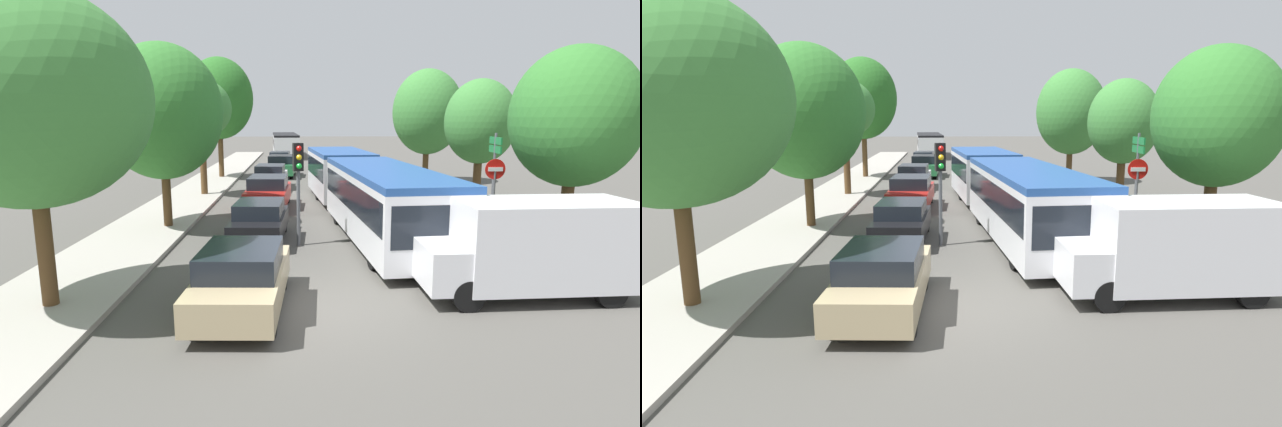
% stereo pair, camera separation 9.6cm
% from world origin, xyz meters
% --- Properties ---
extents(ground_plane, '(200.00, 200.00, 0.00)m').
position_xyz_m(ground_plane, '(0.00, 0.00, 0.00)').
color(ground_plane, '#4F4C47').
extents(kerb_strip_left, '(3.20, 54.12, 0.14)m').
position_xyz_m(kerb_strip_left, '(-6.22, 22.06, 0.07)').
color(kerb_strip_left, '#9E998E').
rests_on(kerb_strip_left, ground).
extents(articulated_bus, '(4.08, 17.26, 2.54)m').
position_xyz_m(articulated_bus, '(2.13, 9.84, 1.47)').
color(articulated_bus, silver).
rests_on(articulated_bus, ground).
extents(city_bus_rear, '(3.18, 11.42, 2.43)m').
position_xyz_m(city_bus_rear, '(-1.89, 44.13, 1.41)').
color(city_bus_rear, silver).
rests_on(city_bus_rear, ground).
extents(queued_car_tan, '(2.00, 4.30, 1.47)m').
position_xyz_m(queued_car_tan, '(-1.73, 0.10, 0.74)').
color(queued_car_tan, tan).
rests_on(queued_car_tan, ground).
extents(queued_car_black, '(1.89, 4.08, 1.39)m').
position_xyz_m(queued_car_black, '(-1.82, 6.49, 0.70)').
color(queued_car_black, black).
rests_on(queued_car_black, ground).
extents(queued_car_red, '(2.06, 4.44, 1.51)m').
position_xyz_m(queued_car_red, '(-1.89, 12.80, 0.77)').
color(queued_car_red, '#B21E19').
rests_on(queued_car_red, ground).
extents(queued_car_white, '(1.95, 4.21, 1.43)m').
position_xyz_m(queued_car_white, '(-2.14, 19.22, 0.73)').
color(queued_car_white, white).
rests_on(queued_car_white, ground).
extents(queued_car_green, '(2.09, 4.51, 1.54)m').
position_xyz_m(queued_car_green, '(-1.67, 25.41, 0.78)').
color(queued_car_green, '#236638').
rests_on(queued_car_green, ground).
extents(queued_car_silver, '(1.88, 4.04, 1.38)m').
position_xyz_m(queued_car_silver, '(-2.01, 31.50, 0.70)').
color(queued_car_silver, '#B7BABF').
rests_on(queued_car_silver, ground).
extents(white_van, '(5.06, 2.14, 2.31)m').
position_xyz_m(white_van, '(5.06, 0.74, 1.24)').
color(white_van, silver).
rests_on(white_van, ground).
extents(traffic_light, '(0.37, 0.39, 3.40)m').
position_xyz_m(traffic_light, '(-0.48, 5.74, 2.50)').
color(traffic_light, '#56595E').
rests_on(traffic_light, ground).
extents(no_entry_sign, '(0.70, 0.08, 2.82)m').
position_xyz_m(no_entry_sign, '(6.25, 6.29, 1.88)').
color(no_entry_sign, '#56595E').
rests_on(no_entry_sign, ground).
extents(direction_sign_post, '(0.15, 1.40, 3.60)m').
position_xyz_m(direction_sign_post, '(7.36, 9.20, 2.55)').
color(direction_sign_post, '#56595E').
rests_on(direction_sign_post, ground).
extents(tree_left_near, '(4.94, 4.94, 6.89)m').
position_xyz_m(tree_left_near, '(-5.99, 0.31, 4.59)').
color(tree_left_near, '#51381E').
rests_on(tree_left_near, ground).
extents(tree_left_mid, '(4.45, 4.45, 6.89)m').
position_xyz_m(tree_left_mid, '(-5.47, 8.47, 4.40)').
color(tree_left_mid, '#51381E').
rests_on(tree_left_mid, ground).
extents(tree_left_far, '(3.20, 3.20, 6.18)m').
position_xyz_m(tree_left_far, '(-5.57, 16.43, 4.55)').
color(tree_left_far, '#51381E').
rests_on(tree_left_far, ground).
extents(tree_left_distant, '(4.62, 4.62, 8.19)m').
position_xyz_m(tree_left_distant, '(-5.91, 24.52, 5.31)').
color(tree_left_distant, '#51381E').
rests_on(tree_left_distant, ground).
extents(tree_right_near, '(3.80, 3.80, 6.32)m').
position_xyz_m(tree_right_near, '(7.82, 4.43, 4.21)').
color(tree_right_near, '#51381E').
rests_on(tree_right_near, ground).
extents(tree_right_mid, '(3.37, 3.37, 6.01)m').
position_xyz_m(tree_right_mid, '(8.19, 13.30, 3.99)').
color(tree_right_mid, '#51381E').
rests_on(tree_right_mid, ground).
extents(tree_right_far, '(4.42, 4.42, 7.21)m').
position_xyz_m(tree_right_far, '(7.80, 21.49, 4.39)').
color(tree_right_far, '#51381E').
rests_on(tree_right_far, ground).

